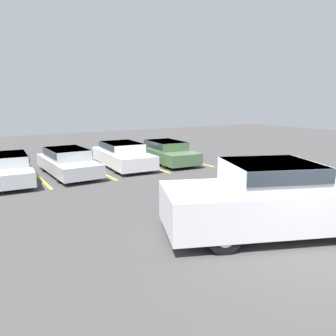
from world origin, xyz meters
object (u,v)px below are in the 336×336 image
object	(u,v)px
parked_sedan_b	(68,161)
parked_sedan_c	(122,154)
parked_sedan_d	(166,151)
wheel_stop_curb	(64,161)
parked_sedan_a	(6,167)
pickup_truck	(281,198)

from	to	relation	value
parked_sedan_b	parked_sedan_c	bearing A→B (deg)	94.97
parked_sedan_d	wheel_stop_curb	distance (m)	5.62
parked_sedan_d	wheel_stop_curb	size ratio (longest dim) A/B	2.76
parked_sedan_a	wheel_stop_curb	distance (m)	4.48
pickup_truck	parked_sedan_b	size ratio (longest dim) A/B	1.35
pickup_truck	wheel_stop_curb	bearing A→B (deg)	122.07
parked_sedan_c	parked_sedan_a	bearing A→B (deg)	-82.14
parked_sedan_c	parked_sedan_d	size ratio (longest dim) A/B	1.03
parked_sedan_b	parked_sedan_c	world-z (taller)	parked_sedan_c
parked_sedan_d	wheel_stop_curb	xyz separation A→B (m)	(-4.73, 2.99, -0.56)
parked_sedan_d	wheel_stop_curb	bearing A→B (deg)	-117.66
parked_sedan_a	parked_sedan_b	distance (m)	2.53
parked_sedan_b	wheel_stop_curb	xyz separation A→B (m)	(0.61, 3.09, -0.56)
parked_sedan_c	parked_sedan_d	bearing A→B (deg)	89.44
parked_sedan_b	wheel_stop_curb	distance (m)	3.20
parked_sedan_c	parked_sedan_d	world-z (taller)	parked_sedan_c
parked_sedan_a	pickup_truck	bearing A→B (deg)	32.66
parked_sedan_a	parked_sedan_d	distance (m)	7.87
parked_sedan_a	wheel_stop_curb	bearing A→B (deg)	139.18
wheel_stop_curb	parked_sedan_d	bearing A→B (deg)	-32.29
pickup_truck	parked_sedan_b	bearing A→B (deg)	128.39
parked_sedan_c	wheel_stop_curb	xyz separation A→B (m)	(-2.23, 2.79, -0.59)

